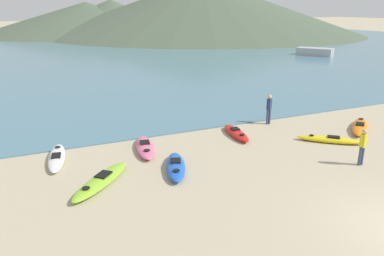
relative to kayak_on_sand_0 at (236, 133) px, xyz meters
name	(u,v)px	position (x,y,z in m)	size (l,w,h in m)	color
bay_water	(96,55)	(0.14, 36.54, -0.13)	(160.00, 70.00, 0.06)	teal
far_hill_left	(86,18)	(6.89, 82.40, 3.58)	(50.83, 50.83, 7.47)	#4C5B47
far_hill_midleft	(111,16)	(12.90, 81.67, 3.89)	(40.79, 40.79, 8.09)	#4C5B47
far_hill_midright	(202,6)	(32.69, 70.83, 6.26)	(76.38, 76.38, 12.84)	#4C5B47
kayak_on_sand_0	(236,133)	(0.00, 0.00, 0.00)	(1.10, 2.80, 0.35)	red
kayak_on_sand_1	(360,126)	(6.39, -1.86, 0.02)	(2.99, 2.65, 0.40)	orange
kayak_on_sand_2	(101,181)	(-7.23, -2.63, 0.00)	(2.90, 3.01, 0.35)	#8CCC2D
kayak_on_sand_3	(145,147)	(-4.74, -0.03, 0.00)	(1.38, 3.06, 0.36)	#E5668C
kayak_on_sand_4	(176,166)	(-4.32, -2.60, 0.01)	(1.65, 2.88, 0.38)	blue
kayak_on_sand_5	(57,157)	(-8.46, 0.41, -0.02)	(1.15, 3.30, 0.31)	white
kayak_on_sand_6	(330,140)	(3.54, -2.69, -0.01)	(2.68, 2.43, 0.33)	yellow
person_near_foreground	(363,145)	(2.70, -5.23, 0.72)	(0.31, 0.23, 1.53)	#384260
person_near_waterline	(269,107)	(2.64, 0.98, 0.78)	(0.33, 0.28, 1.64)	#384260
moored_boat_0	(315,52)	(26.58, 23.90, 0.39)	(4.27, 4.94, 0.96)	#B2B2B7
moored_boat_1	(257,37)	(33.15, 47.19, 0.55)	(3.04, 4.70, 1.83)	white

